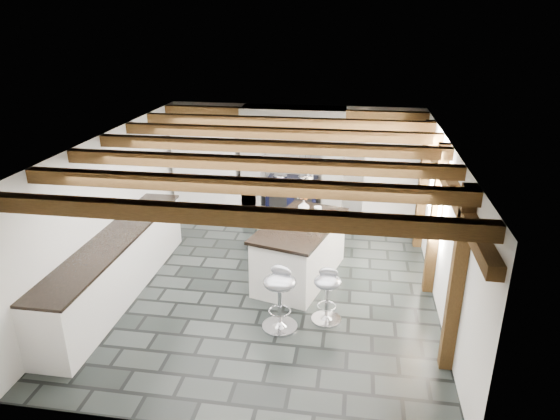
% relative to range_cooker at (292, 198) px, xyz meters
% --- Properties ---
extents(ground, '(6.00, 6.00, 0.00)m').
position_rel_range_cooker_xyz_m(ground, '(0.00, -2.68, -0.47)').
color(ground, black).
rests_on(ground, ground).
extents(room_shell, '(6.00, 6.03, 6.00)m').
position_rel_range_cooker_xyz_m(room_shell, '(-0.61, -1.26, 0.60)').
color(room_shell, silver).
rests_on(room_shell, ground).
extents(range_cooker, '(1.00, 0.63, 0.99)m').
position_rel_range_cooker_xyz_m(range_cooker, '(0.00, 0.00, 0.00)').
color(range_cooker, black).
rests_on(range_cooker, ground).
extents(kitchen_island, '(1.44, 2.07, 1.24)m').
position_rel_range_cooker_xyz_m(kitchen_island, '(0.44, -2.37, 0.01)').
color(kitchen_island, white).
rests_on(kitchen_island, ground).
extents(bar_stool_near, '(0.41, 0.41, 0.77)m').
position_rel_range_cooker_xyz_m(bar_stool_near, '(0.94, -3.53, 0.01)').
color(bar_stool_near, silver).
rests_on(bar_stool_near, ground).
extents(bar_stool_far, '(0.56, 0.56, 0.89)m').
position_rel_range_cooker_xyz_m(bar_stool_far, '(0.34, -3.79, 0.09)').
color(bar_stool_far, silver).
rests_on(bar_stool_far, ground).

